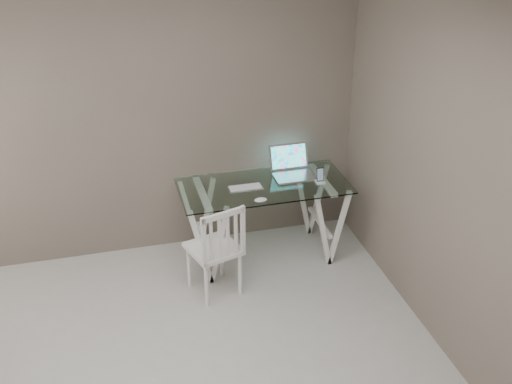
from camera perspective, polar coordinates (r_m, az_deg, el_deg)
room at (r=3.48m, az=-8.70°, el=-0.35°), size 4.50×4.52×2.71m
desk at (r=5.84m, az=0.66°, el=-2.54°), size 1.50×0.70×0.75m
chair at (r=5.30m, az=-3.45°, el=-4.90°), size 0.49×0.49×0.86m
laptop at (r=5.85m, az=3.19°, el=2.16°), size 0.36×0.34×0.25m
keyboard at (r=5.61m, az=-0.96°, el=0.39°), size 0.30×0.13×0.01m
mouse at (r=5.39m, az=0.42°, el=-0.71°), size 0.11×0.06×0.03m
phone_dock at (r=5.72m, az=5.72°, el=1.18°), size 0.08×0.08×0.14m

